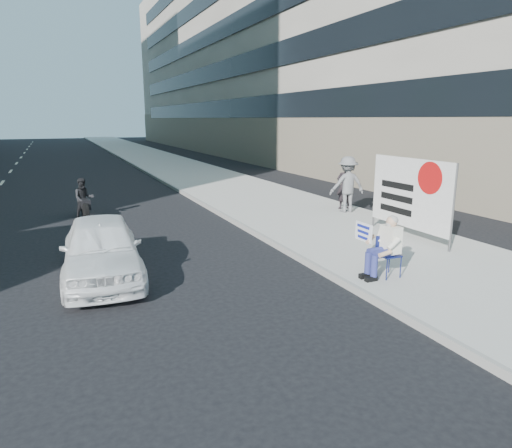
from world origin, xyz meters
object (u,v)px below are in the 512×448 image
motorcycle (84,201)px  jogger (347,184)px  seated_protester (384,243)px  pedestrian_woman (345,186)px  protest_banner (410,193)px  white_sedan_near (101,248)px

motorcycle → jogger: bearing=-26.4°
seated_protester → pedestrian_woman: size_ratio=0.78×
jogger → protest_banner: 3.79m
jogger → seated_protester: bearing=71.3°
pedestrian_woman → seated_protester: bearing=74.1°
pedestrian_woman → white_sedan_near: size_ratio=0.43×
seated_protester → white_sedan_near: seated_protester is taller
pedestrian_woman → protest_banner: 4.33m
white_sedan_near → jogger: bearing=25.1°
jogger → white_sedan_near: jogger is taller
protest_banner → white_sedan_near: (-8.04, 0.39, -0.73)m
seated_protester → jogger: (3.28, 6.05, 0.26)m
motorcycle → seated_protester: bearing=-66.1°
protest_banner → pedestrian_woman: bearing=79.3°
jogger → pedestrian_woman: jogger is taller
pedestrian_woman → protest_banner: (-0.80, -4.23, 0.41)m
jogger → motorcycle: bearing=-10.9°
jogger → protest_banner: bearing=91.1°
protest_banner → jogger: bearing=81.3°
pedestrian_woman → motorcycle: 9.21m
pedestrian_woman → protest_banner: bearing=91.6°
protest_banner → white_sedan_near: 8.08m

